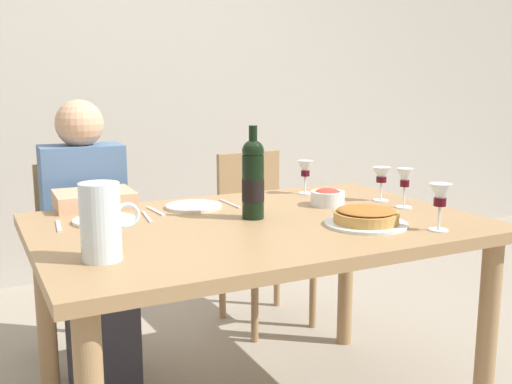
{
  "coord_description": "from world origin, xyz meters",
  "views": [
    {
      "loc": [
        -0.9,
        -1.78,
        1.24
      ],
      "look_at": [
        0.03,
        0.08,
        0.85
      ],
      "focal_mm": 41.64,
      "sensor_mm": 36.0,
      "label": 1
    }
  ],
  "objects_px": {
    "dining_table": "(259,247)",
    "baked_tart": "(366,217)",
    "dinner_plate_left_setting": "(104,220)",
    "wine_bottle": "(252,179)",
    "water_pitcher": "(101,226)",
    "wine_glass_right_diner": "(381,177)",
    "wine_glass_centre": "(305,170)",
    "chair_left": "(82,247)",
    "dinner_plate_right_setting": "(194,206)",
    "salad_bowl": "(328,197)",
    "wine_glass_left_diner": "(405,180)",
    "diner_left": "(89,233)",
    "chair_right": "(259,226)",
    "wine_glass_spare": "(440,197)"
  },
  "relations": [
    {
      "from": "wine_glass_left_diner",
      "to": "wine_glass_spare",
      "type": "bearing_deg",
      "value": -112.16
    },
    {
      "from": "dining_table",
      "to": "baked_tart",
      "type": "distance_m",
      "value": 0.38
    },
    {
      "from": "wine_glass_spare",
      "to": "diner_left",
      "type": "height_order",
      "value": "diner_left"
    },
    {
      "from": "dinner_plate_left_setting",
      "to": "chair_left",
      "type": "relative_size",
      "value": 0.24
    },
    {
      "from": "dining_table",
      "to": "diner_left",
      "type": "relative_size",
      "value": 1.29
    },
    {
      "from": "diner_left",
      "to": "wine_bottle",
      "type": "bearing_deg",
      "value": 128.24
    },
    {
      "from": "salad_bowl",
      "to": "chair_right",
      "type": "xyz_separation_m",
      "value": [
        0.09,
        0.77,
        -0.3
      ]
    },
    {
      "from": "wine_glass_spare",
      "to": "salad_bowl",
      "type": "bearing_deg",
      "value": 102.02
    },
    {
      "from": "salad_bowl",
      "to": "wine_glass_spare",
      "type": "distance_m",
      "value": 0.51
    },
    {
      "from": "salad_bowl",
      "to": "chair_left",
      "type": "bearing_deg",
      "value": 135.79
    },
    {
      "from": "chair_left",
      "to": "diner_left",
      "type": "relative_size",
      "value": 0.75
    },
    {
      "from": "wine_glass_left_diner",
      "to": "dinner_plate_left_setting",
      "type": "relative_size",
      "value": 0.71
    },
    {
      "from": "wine_bottle",
      "to": "dinner_plate_left_setting",
      "type": "bearing_deg",
      "value": 159.64
    },
    {
      "from": "dinner_plate_left_setting",
      "to": "wine_glass_centre",
      "type": "bearing_deg",
      "value": 8.95
    },
    {
      "from": "water_pitcher",
      "to": "dinner_plate_right_setting",
      "type": "relative_size",
      "value": 0.99
    },
    {
      "from": "wine_glass_left_diner",
      "to": "dining_table",
      "type": "bearing_deg",
      "value": 175.03
    },
    {
      "from": "wine_glass_right_diner",
      "to": "wine_glass_centre",
      "type": "relative_size",
      "value": 0.96
    },
    {
      "from": "dining_table",
      "to": "water_pitcher",
      "type": "xyz_separation_m",
      "value": [
        -0.58,
        -0.22,
        0.19
      ]
    },
    {
      "from": "wine_bottle",
      "to": "chair_right",
      "type": "xyz_separation_m",
      "value": [
        0.45,
        0.84,
        -0.4
      ]
    },
    {
      "from": "salad_bowl",
      "to": "wine_glass_right_diner",
      "type": "bearing_deg",
      "value": -4.6
    },
    {
      "from": "wine_glass_left_diner",
      "to": "wine_glass_right_diner",
      "type": "xyz_separation_m",
      "value": [
        0.01,
        0.15,
        -0.01
      ]
    },
    {
      "from": "salad_bowl",
      "to": "dinner_plate_right_setting",
      "type": "bearing_deg",
      "value": 158.63
    },
    {
      "from": "dining_table",
      "to": "water_pitcher",
      "type": "height_order",
      "value": "water_pitcher"
    },
    {
      "from": "wine_bottle",
      "to": "baked_tart",
      "type": "bearing_deg",
      "value": -41.43
    },
    {
      "from": "baked_tart",
      "to": "diner_left",
      "type": "distance_m",
      "value": 1.16
    },
    {
      "from": "water_pitcher",
      "to": "salad_bowl",
      "type": "distance_m",
      "value": 1.0
    },
    {
      "from": "wine_glass_centre",
      "to": "wine_glass_left_diner",
      "type": "bearing_deg",
      "value": -65.58
    },
    {
      "from": "wine_glass_right_diner",
      "to": "wine_glass_left_diner",
      "type": "bearing_deg",
      "value": -91.99
    },
    {
      "from": "wine_glass_right_diner",
      "to": "diner_left",
      "type": "distance_m",
      "value": 1.22
    },
    {
      "from": "baked_tart",
      "to": "dinner_plate_left_setting",
      "type": "xyz_separation_m",
      "value": [
        -0.77,
        0.44,
        -0.02
      ]
    },
    {
      "from": "baked_tart",
      "to": "wine_glass_centre",
      "type": "distance_m",
      "value": 0.59
    },
    {
      "from": "baked_tart",
      "to": "chair_right",
      "type": "distance_m",
      "value": 1.15
    },
    {
      "from": "dining_table",
      "to": "baked_tart",
      "type": "xyz_separation_m",
      "value": [
        0.29,
        -0.22,
        0.12
      ]
    },
    {
      "from": "wine_glass_left_diner",
      "to": "diner_left",
      "type": "height_order",
      "value": "diner_left"
    },
    {
      "from": "wine_glass_centre",
      "to": "wine_glass_spare",
      "type": "xyz_separation_m",
      "value": [
        0.06,
        -0.74,
        0.01
      ]
    },
    {
      "from": "diner_left",
      "to": "baked_tart",
      "type": "bearing_deg",
      "value": 132.42
    },
    {
      "from": "chair_left",
      "to": "dinner_plate_right_setting",
      "type": "bearing_deg",
      "value": 120.4
    },
    {
      "from": "dinner_plate_right_setting",
      "to": "diner_left",
      "type": "distance_m",
      "value": 0.51
    },
    {
      "from": "chair_left",
      "to": "chair_right",
      "type": "xyz_separation_m",
      "value": [
        0.89,
        -0.01,
        0.0
      ]
    },
    {
      "from": "chair_left",
      "to": "chair_right",
      "type": "relative_size",
      "value": 1.0
    },
    {
      "from": "baked_tart",
      "to": "diner_left",
      "type": "bearing_deg",
      "value": 130.5
    },
    {
      "from": "baked_tart",
      "to": "dinner_plate_left_setting",
      "type": "relative_size",
      "value": 1.31
    },
    {
      "from": "wine_glass_left_diner",
      "to": "chair_left",
      "type": "distance_m",
      "value": 1.45
    },
    {
      "from": "dining_table",
      "to": "chair_left",
      "type": "bearing_deg",
      "value": 116.57
    },
    {
      "from": "salad_bowl",
      "to": "diner_left",
      "type": "xyz_separation_m",
      "value": [
        -0.81,
        0.54,
        -0.18
      ]
    },
    {
      "from": "dinner_plate_right_setting",
      "to": "dining_table",
      "type": "bearing_deg",
      "value": -67.38
    },
    {
      "from": "wine_glass_spare",
      "to": "dinner_plate_right_setting",
      "type": "distance_m",
      "value": 0.9
    },
    {
      "from": "wine_glass_spare",
      "to": "diner_left",
      "type": "relative_size",
      "value": 0.13
    },
    {
      "from": "dining_table",
      "to": "dinner_plate_right_setting",
      "type": "relative_size",
      "value": 7.05
    },
    {
      "from": "wine_glass_spare",
      "to": "chair_left",
      "type": "xyz_separation_m",
      "value": [
        -0.91,
        1.27,
        -0.37
      ]
    }
  ]
}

